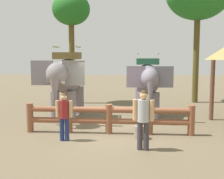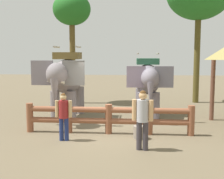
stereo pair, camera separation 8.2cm
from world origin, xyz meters
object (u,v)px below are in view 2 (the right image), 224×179
Objects in this scene: tourist_man_in_blue at (64,113)px; tree_back_center at (72,12)px; elephant_near_left at (67,78)px; elephant_center at (148,81)px; tourist_woman_in_black at (143,116)px; feed_bucket at (139,132)px; log_fence at (109,117)px.

tourist_man_in_blue is 8.66m from tree_back_center.
elephant_near_left reaches higher than elephant_center.
tourist_woman_in_black reaches higher than tourist_man_in_blue.
tree_back_center is 14.21× the size of feed_bucket.
tourist_man_in_blue is 0.25× the size of tree_back_center.
elephant_center reaches higher than feed_bucket.
tourist_man_in_blue is 3.57× the size of feed_bucket.
tree_back_center is (-0.61, 4.07, 3.37)m from elephant_near_left.
log_fence is 2.12m from tourist_woman_in_black.
elephant_center is 2.13× the size of tourist_man_in_blue.
log_fence is 3.38× the size of tourist_woman_in_black.
elephant_near_left is 5.28m from tourist_woman_in_black.
elephant_near_left reaches higher than tourist_man_in_blue.
elephant_near_left reaches higher than tourist_woman_in_black.
feed_bucket is at bearing -28.32° from log_fence.
elephant_near_left is at bearing 130.72° from log_fence.
feed_bucket is at bearing -62.08° from tree_back_center.
log_fence is at bearing 35.38° from tourist_man_in_blue.
log_fence is at bearing -49.28° from elephant_near_left.
tourist_man_in_blue is (-1.37, -0.97, 0.30)m from log_fence.
tourist_man_in_blue is (-2.52, 0.76, -0.12)m from tourist_woman_in_black.
tourist_woman_in_black reaches higher than log_fence.
tree_back_center is at bearing 117.92° from feed_bucket.
tourist_woman_in_black is 1.41m from feed_bucket.
feed_bucket is at bearing 94.55° from tourist_woman_in_black.
elephant_center is at bearing 64.52° from log_fence.
elephant_near_left is 2.35× the size of tourist_man_in_blue.
elephant_near_left is 8.39× the size of feed_bucket.
log_fence is 3.58m from elephant_center.
elephant_center is at bearing 86.19° from tourist_woman_in_black.
tourist_woman_in_black is (1.16, -1.73, 0.42)m from log_fence.
elephant_near_left is 0.59× the size of tree_back_center.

